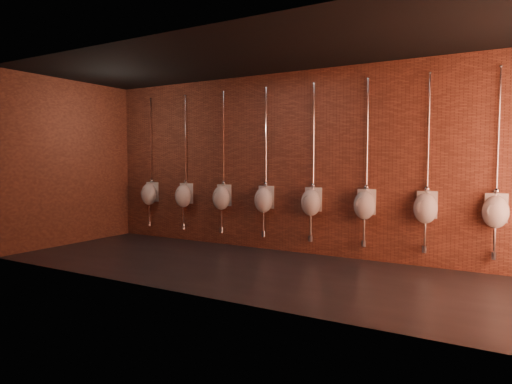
# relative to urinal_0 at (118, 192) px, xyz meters

# --- Properties ---
(ground) EXTENTS (8.50, 8.50, 0.00)m
(ground) POSITION_rel_urinal_0_xyz_m (4.43, -1.38, -0.94)
(ground) COLOR black
(ground) RESTS_ON ground
(room_shell) EXTENTS (8.54, 3.04, 3.22)m
(room_shell) POSITION_rel_urinal_0_xyz_m (4.43, -1.38, 1.08)
(room_shell) COLOR black
(room_shell) RESTS_ON ground
(urinal_0) EXTENTS (0.40, 0.36, 2.71)m
(urinal_0) POSITION_rel_urinal_0_xyz_m (0.00, 0.00, 0.00)
(urinal_0) COLOR silver
(urinal_0) RESTS_ON ground
(urinal_1) EXTENTS (0.40, 0.36, 2.71)m
(urinal_1) POSITION_rel_urinal_0_xyz_m (0.94, 0.00, 0.00)
(urinal_1) COLOR silver
(urinal_1) RESTS_ON ground
(urinal_2) EXTENTS (0.40, 0.36, 2.71)m
(urinal_2) POSITION_rel_urinal_0_xyz_m (1.87, 0.00, 0.00)
(urinal_2) COLOR silver
(urinal_2) RESTS_ON ground
(urinal_3) EXTENTS (0.40, 0.36, 2.71)m
(urinal_3) POSITION_rel_urinal_0_xyz_m (2.81, 0.00, 0.00)
(urinal_3) COLOR silver
(urinal_3) RESTS_ON ground
(urinal_4) EXTENTS (0.40, 0.36, 2.71)m
(urinal_4) POSITION_rel_urinal_0_xyz_m (3.75, 0.00, 0.00)
(urinal_4) COLOR silver
(urinal_4) RESTS_ON ground
(urinal_5) EXTENTS (0.40, 0.36, 2.71)m
(urinal_5) POSITION_rel_urinal_0_xyz_m (4.68, 0.00, 0.00)
(urinal_5) COLOR silver
(urinal_5) RESTS_ON ground
(urinal_6) EXTENTS (0.40, 0.36, 2.71)m
(urinal_6) POSITION_rel_urinal_0_xyz_m (5.62, 0.00, 0.00)
(urinal_6) COLOR silver
(urinal_6) RESTS_ON ground
(urinal_7) EXTENTS (0.40, 0.36, 2.71)m
(urinal_7) POSITION_rel_urinal_0_xyz_m (6.56, 0.00, 0.00)
(urinal_7) COLOR silver
(urinal_7) RESTS_ON ground
(urinal_8) EXTENTS (0.40, 0.36, 2.71)m
(urinal_8) POSITION_rel_urinal_0_xyz_m (7.50, 0.00, 0.00)
(urinal_8) COLOR silver
(urinal_8) RESTS_ON ground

